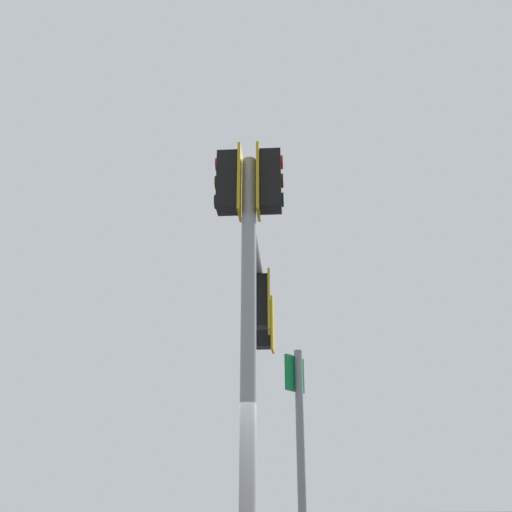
# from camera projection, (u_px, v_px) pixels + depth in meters

# --- Properties ---
(signal_mast_assembly) EXTENTS (5.45, 1.57, 6.05)m
(signal_mast_assembly) POSITION_uv_depth(u_px,v_px,m) (255.00, 288.00, 8.53)
(signal_mast_assembly) COLOR gray
(signal_mast_assembly) RESTS_ON ground
(route_sign_primary) EXTENTS (0.23, 0.21, 2.69)m
(route_sign_primary) POSITION_uv_depth(u_px,v_px,m) (301.00, 487.00, 4.59)
(route_sign_primary) COLOR slate
(route_sign_primary) RESTS_ON ground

